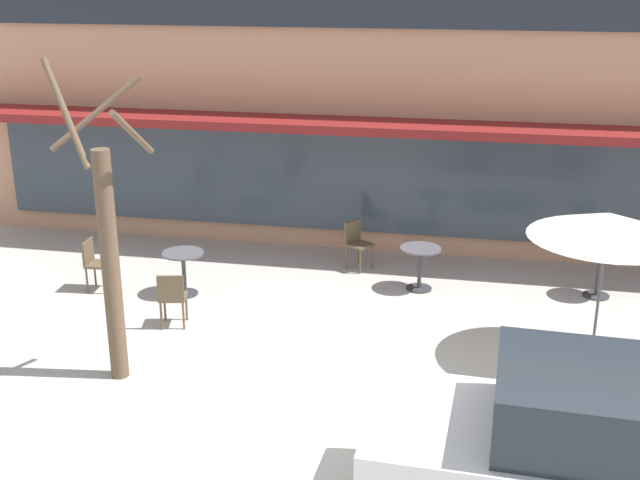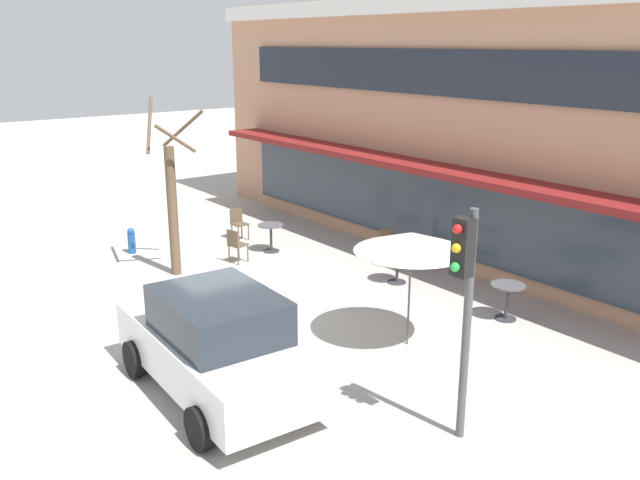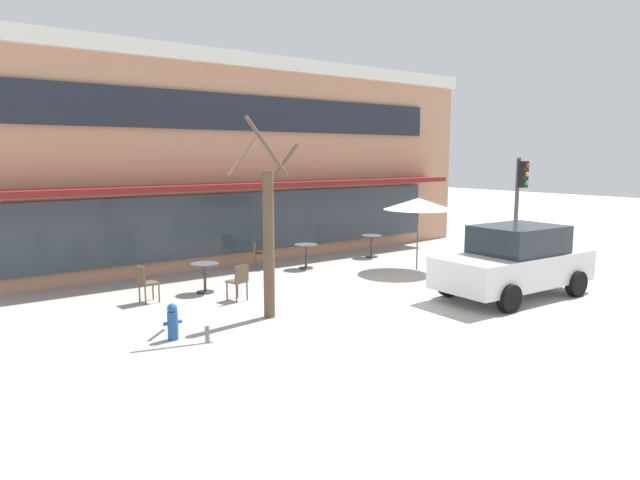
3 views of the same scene
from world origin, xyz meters
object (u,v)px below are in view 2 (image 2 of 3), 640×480
object	(u,v)px
cafe_table_by_tree	(507,296)
patio_umbrella_green_folded	(411,242)
cafe_chair_1	(236,243)
cafe_table_streetside	(397,262)
street_tree	(172,202)
fire_hydrant	(132,241)
cafe_chair_2	(387,244)
cafe_chair_0	(238,222)
parked_sedan	(217,344)
traffic_light_pole	(464,289)
cafe_table_near_wall	(271,233)

from	to	relation	value
cafe_table_by_tree	patio_umbrella_green_folded	distance (m)	2.91
cafe_chair_1	cafe_table_streetside	bearing A→B (deg)	32.19
patio_umbrella_green_folded	cafe_chair_1	world-z (taller)	patio_umbrella_green_folded
street_tree	fire_hydrant	size ratio (longest dim) A/B	6.06
patio_umbrella_green_folded	cafe_chair_2	bearing A→B (deg)	141.90
cafe_chair_0	cafe_chair_2	size ratio (longest dim) A/B	1.00
cafe_chair_0	cafe_chair_1	size ratio (longest dim) A/B	1.00
cafe_table_by_tree	cafe_chair_0	size ratio (longest dim) A/B	0.85
cafe_chair_2	fire_hydrant	world-z (taller)	cafe_chair_2
cafe_chair_1	cafe_chair_2	xyz separation A→B (m)	(2.38, 3.07, 0.00)
cafe_table_by_tree	cafe_chair_2	world-z (taller)	cafe_chair_2
cafe_table_by_tree	parked_sedan	distance (m)	6.29
patio_umbrella_green_folded	cafe_chair_2	xyz separation A→B (m)	(-3.83, 3.00, -1.50)
street_tree	cafe_table_streetside	bearing A→B (deg)	45.85
traffic_light_pole	street_tree	bearing A→B (deg)	-179.93
cafe_chair_1	fire_hydrant	xyz separation A→B (m)	(-2.43, -1.82, -0.17)
cafe_table_near_wall	traffic_light_pole	bearing A→B (deg)	-17.28
cafe_chair_0	street_tree	xyz separation A→B (m)	(1.69, -2.78, 1.29)
cafe_table_near_wall	cafe_chair_2	xyz separation A→B (m)	(2.67, 1.81, 0.01)
parked_sedan	fire_hydrant	distance (m)	8.35
fire_hydrant	cafe_chair_1	bearing A→B (deg)	36.74
cafe_chair_1	street_tree	world-z (taller)	street_tree
cafe_table_near_wall	cafe_chair_0	bearing A→B (deg)	-176.62
cafe_table_streetside	patio_umbrella_green_folded	distance (m)	3.73
cafe_table_near_wall	fire_hydrant	xyz separation A→B (m)	(-2.15, -3.08, -0.16)
traffic_light_pole	cafe_table_near_wall	bearing A→B (deg)	162.72
traffic_light_pole	fire_hydrant	size ratio (longest dim) A/B	4.82
parked_sedan	cafe_table_streetside	bearing A→B (deg)	109.32
cafe_chair_0	cafe_table_by_tree	bearing A→B (deg)	9.19
cafe_chair_0	traffic_light_pole	size ratio (longest dim) A/B	0.26
cafe_chair_1	fire_hydrant	size ratio (longest dim) A/B	1.26
cafe_table_streetside	parked_sedan	size ratio (longest dim) A/B	0.18
cafe_chair_1	cafe_chair_2	bearing A→B (deg)	52.22
traffic_light_pole	fire_hydrant	xyz separation A→B (m)	(-11.34, -0.22, -1.94)
patio_umbrella_green_folded	fire_hydrant	xyz separation A→B (m)	(-8.64, -1.89, -1.67)
patio_umbrella_green_folded	cafe_chair_2	world-z (taller)	patio_umbrella_green_folded
fire_hydrant	cafe_table_by_tree	bearing A→B (deg)	25.78
cafe_table_near_wall	cafe_table_streetside	bearing A→B (deg)	14.53
cafe_table_streetside	patio_umbrella_green_folded	world-z (taller)	patio_umbrella_green_folded
cafe_table_by_tree	patio_umbrella_green_folded	size ratio (longest dim) A/B	0.35
street_tree	cafe_chair_2	bearing A→B (deg)	61.50
cafe_chair_0	traffic_light_pole	world-z (taller)	traffic_light_pole
cafe_chair_1	cafe_table_near_wall	bearing A→B (deg)	102.74
fire_hydrant	patio_umbrella_green_folded	bearing A→B (deg)	12.34
cafe_chair_2	parked_sedan	distance (m)	7.53
cafe_table_streetside	patio_umbrella_green_folded	xyz separation A→B (m)	(2.60, -2.20, 1.51)
street_tree	fire_hydrant	distance (m)	2.71
cafe_table_streetside	cafe_chair_0	xyz separation A→B (m)	(-5.45, -1.10, 0.01)
parked_sedan	cafe_chair_0	bearing A→B (deg)	147.24
cafe_chair_0	cafe_chair_1	xyz separation A→B (m)	(1.85, -1.17, 0.00)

